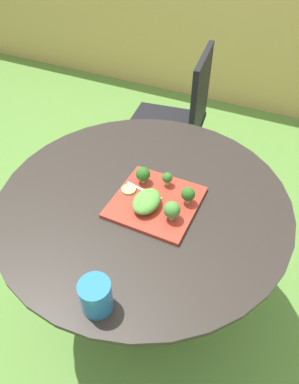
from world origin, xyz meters
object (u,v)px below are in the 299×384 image
Objects in this scene: drinking_glass at (96,297)px; fork at (147,193)px; patio_chair at (180,116)px; salad_plate at (156,202)px.

drinking_glass is 0.67× the size of fork.
patio_chair is 3.04× the size of salad_plate.
salad_plate is (0.25, -0.88, 0.18)m from patio_chair.
drinking_glass is at bearing -87.03° from salad_plate.
drinking_glass is 0.46m from fork.
drinking_glass reaches higher than fork.
patio_chair reaches higher than drinking_glass.
drinking_glass is (0.02, -0.43, 0.04)m from salad_plate.
patio_chair is at bearing 101.61° from drinking_glass.
patio_chair reaches higher than fork.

